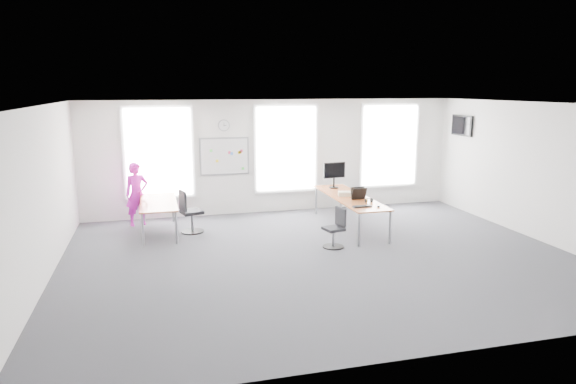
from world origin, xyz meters
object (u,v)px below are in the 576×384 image
object	(u,v)px
chair_right	(335,230)
keyboard	(362,207)
chair_left	(189,214)
monitor	(334,173)
desk_left	(158,204)
person	(137,194)
desk_right	(349,198)
headphones	(369,200)

from	to	relation	value
chair_right	keyboard	distance (m)	0.87
chair_left	monitor	bearing A→B (deg)	-96.03
desk_left	keyboard	distance (m)	4.62
desk_left	person	distance (m)	1.00
desk_right	headphones	distance (m)	0.74
desk_left	chair_left	distance (m)	0.73
person	headphones	xyz separation A→B (m)	(5.10, -2.21, 0.03)
monitor	person	bearing A→B (deg)	167.98
desk_right	person	distance (m)	5.14
chair_right	chair_left	distance (m)	3.46
chair_left	person	xyz separation A→B (m)	(-1.17, 1.00, 0.33)
chair_left	keyboard	bearing A→B (deg)	-128.81
desk_right	headphones	size ratio (longest dim) A/B	18.10
chair_right	monitor	xyz separation A→B (m)	(0.85, 2.48, 0.79)
desk_right	chair_right	size ratio (longest dim) A/B	3.70
desk_left	desk_right	bearing A→B (deg)	-8.16
chair_right	person	bearing A→B (deg)	-138.70
desk_right	desk_left	distance (m)	4.47
keyboard	monitor	world-z (taller)	monitor
chair_left	person	world-z (taller)	person
chair_right	person	size ratio (longest dim) A/B	0.55
desk_left	chair_right	bearing A→B (deg)	-29.70
chair_right	chair_left	size ratio (longest dim) A/B	0.84
keyboard	desk_right	bearing A→B (deg)	79.77
desk_right	keyboard	size ratio (longest dim) A/B	7.47
desk_left	chair_left	xyz separation A→B (m)	(0.68, -0.14, -0.24)
keyboard	headphones	distance (m)	0.51
desk_right	person	bearing A→B (deg)	163.05
chair_right	keyboard	bearing A→B (deg)	99.62
desk_left	monitor	bearing A→B (deg)	5.74
chair_right	headphones	bearing A→B (deg)	110.59
desk_left	monitor	xyz separation A→B (m)	(4.42, 0.44, 0.48)
desk_left	keyboard	size ratio (longest dim) A/B	4.90
desk_right	person	world-z (taller)	person
desk_right	desk_left	xyz separation A→B (m)	(-4.42, 0.63, -0.03)
chair_left	chair_right	bearing A→B (deg)	-138.17
chair_left	keyboard	world-z (taller)	chair_left
headphones	desk_left	bearing A→B (deg)	176.69
desk_left	person	size ratio (longest dim) A/B	1.32
monitor	chair_left	bearing A→B (deg)	-178.25
keyboard	desk_left	bearing A→B (deg)	154.81
person	headphones	bearing A→B (deg)	-41.11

